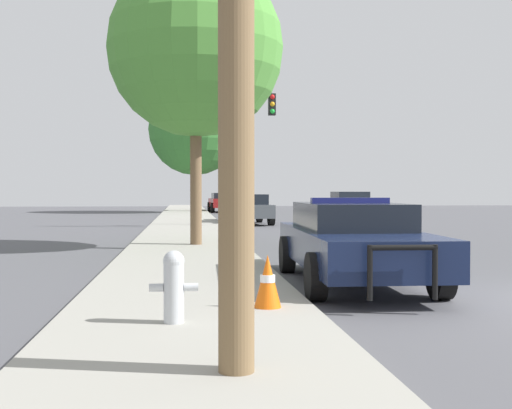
{
  "coord_description": "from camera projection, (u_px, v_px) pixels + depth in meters",
  "views": [
    {
      "loc": [
        -5.17,
        -7.99,
        1.53
      ],
      "look_at": [
        -2.2,
        18.6,
        0.95
      ],
      "focal_mm": 45.0,
      "sensor_mm": 36.0,
      "label": 1
    }
  ],
  "objects": [
    {
      "name": "tree_sidewalk_far",
      "position": [
        195.0,
        129.0,
        44.23
      ],
      "size": [
        6.37,
        6.37,
        8.84
      ],
      "color": "brown",
      "rests_on": "sidewalk_left"
    },
    {
      "name": "tree_sidewalk_near",
      "position": [
        196.0,
        49.0,
        16.57
      ],
      "size": [
        4.55,
        4.55,
        7.34
      ],
      "color": "brown",
      "rests_on": "sidewalk_left"
    },
    {
      "name": "sidewalk_left",
      "position": [
        191.0,
        308.0,
        7.98
      ],
      "size": [
        3.0,
        110.0,
        0.13
      ],
      "color": "#99968C",
      "rests_on": "ground_plane"
    },
    {
      "name": "car_background_oncoming",
      "position": [
        350.0,
        206.0,
        30.56
      ],
      "size": [
        2.01,
        4.05,
        1.48
      ],
      "rotation": [
        0.0,
        0.0,
        3.11
      ],
      "color": "silver",
      "rests_on": "ground_plane"
    },
    {
      "name": "car_background_distant",
      "position": [
        223.0,
        202.0,
        45.34
      ],
      "size": [
        2.06,
        4.02,
        1.37
      ],
      "rotation": [
        0.0,
        0.0,
        0.05
      ],
      "color": "maroon",
      "rests_on": "ground_plane"
    },
    {
      "name": "traffic_cone",
      "position": [
        268.0,
        281.0,
        7.67
      ],
      "size": [
        0.33,
        0.33,
        0.63
      ],
      "color": "orange",
      "rests_on": "sidewalk_left"
    },
    {
      "name": "traffic_light",
      "position": [
        227.0,
        130.0,
        26.57
      ],
      "size": [
        3.38,
        0.35,
        5.6
      ],
      "color": "#424247",
      "rests_on": "sidewalk_left"
    },
    {
      "name": "car_background_midblock",
      "position": [
        247.0,
        208.0,
        29.2
      ],
      "size": [
        2.17,
        4.55,
        1.36
      ],
      "rotation": [
        0.0,
        0.0,
        0.07
      ],
      "color": "#474C51",
      "rests_on": "ground_plane"
    },
    {
      "name": "police_car",
      "position": [
        353.0,
        240.0,
        10.51
      ],
      "size": [
        2.14,
        5.2,
        1.41
      ],
      "rotation": [
        0.0,
        0.0,
        3.11
      ],
      "color": "#141E3D",
      "rests_on": "ground_plane"
    },
    {
      "name": "fire_hydrant",
      "position": [
        174.0,
        284.0,
        6.77
      ],
      "size": [
        0.52,
        0.23,
        0.77
      ],
      "color": "#B7BCC1",
      "rests_on": "sidewalk_left"
    }
  ]
}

